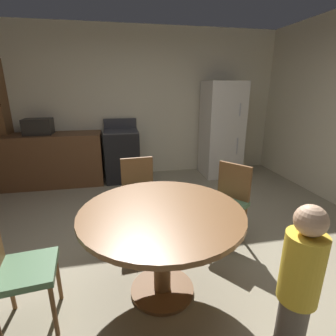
# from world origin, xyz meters

# --- Properties ---
(ground_plane) EXTENTS (14.00, 14.00, 0.00)m
(ground_plane) POSITION_xyz_m (0.00, 0.00, 0.00)
(ground_plane) COLOR gray
(wall_back) EXTENTS (5.77, 0.12, 2.70)m
(wall_back) POSITION_xyz_m (0.00, 2.90, 1.35)
(wall_back) COLOR beige
(wall_back) RESTS_ON ground
(kitchen_counter) EXTENTS (1.93, 0.60, 0.90)m
(kitchen_counter) POSITION_xyz_m (-1.62, 2.50, 0.45)
(kitchen_counter) COLOR brown
(kitchen_counter) RESTS_ON ground
(oven_range) EXTENTS (0.60, 0.60, 1.10)m
(oven_range) POSITION_xyz_m (-0.30, 2.50, 0.47)
(oven_range) COLOR black
(oven_range) RESTS_ON ground
(refrigerator) EXTENTS (0.68, 0.68, 1.76)m
(refrigerator) POSITION_xyz_m (1.57, 2.45, 0.88)
(refrigerator) COLOR silver
(refrigerator) RESTS_ON ground
(microwave) EXTENTS (0.44, 0.32, 0.26)m
(microwave) POSITION_xyz_m (-1.65, 2.50, 1.03)
(microwave) COLOR black
(microwave) RESTS_ON kitchen_counter
(dining_table) EXTENTS (1.27, 1.27, 0.76)m
(dining_table) POSITION_xyz_m (-0.07, -0.36, 0.61)
(dining_table) COLOR brown
(dining_table) RESTS_ON ground
(chair_north) EXTENTS (0.43, 0.43, 0.87)m
(chair_north) POSITION_xyz_m (-0.16, 0.70, 0.50)
(chair_north) COLOR brown
(chair_north) RESTS_ON ground
(chair_west) EXTENTS (0.44, 0.44, 0.87)m
(chair_west) POSITION_xyz_m (-1.12, -0.47, 0.50)
(chair_west) COLOR brown
(chair_west) RESTS_ON ground
(chair_northeast) EXTENTS (0.56, 0.56, 0.87)m
(chair_northeast) POSITION_xyz_m (0.77, 0.28, 0.50)
(chair_northeast) COLOR brown
(chair_northeast) RESTS_ON ground
(person_child) EXTENTS (0.31, 0.31, 1.09)m
(person_child) POSITION_xyz_m (0.58, -1.09, 0.58)
(person_child) COLOR #665B51
(person_child) RESTS_ON ground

